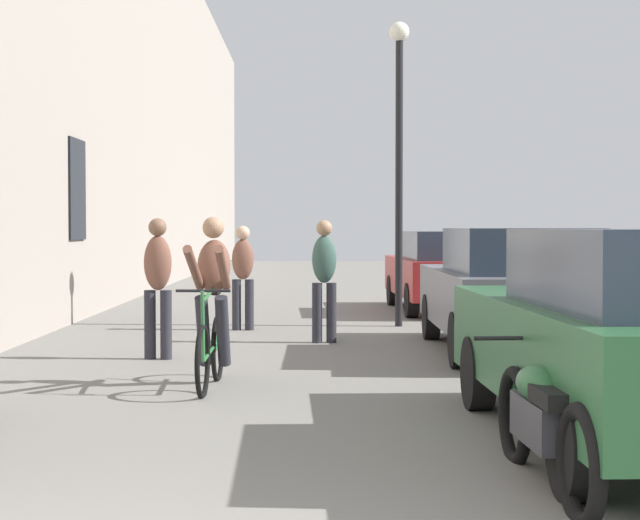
{
  "coord_description": "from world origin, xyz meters",
  "views": [
    {
      "loc": [
        0.77,
        -3.67,
        1.6
      ],
      "look_at": [
        0.89,
        10.9,
        1.13
      ],
      "focal_mm": 56.32,
      "sensor_mm": 36.0,
      "label": 1
    }
  ],
  "objects_px": {
    "cyclist_on_bicycle": "(212,306)",
    "parked_car_second": "(512,289)",
    "street_lamp": "(399,134)",
    "parked_car_third": "(445,270)",
    "pedestrian_far": "(243,271)",
    "parked_motorcycle": "(545,422)",
    "pedestrian_near": "(158,280)",
    "pedestrian_mid": "(324,274)",
    "parked_car_nearest": "(638,336)"
  },
  "relations": [
    {
      "from": "cyclist_on_bicycle",
      "to": "parked_car_second",
      "type": "xyz_separation_m",
      "value": [
        3.54,
        2.59,
        0.01
      ]
    },
    {
      "from": "street_lamp",
      "to": "parked_car_third",
      "type": "bearing_deg",
      "value": 68.42
    },
    {
      "from": "street_lamp",
      "to": "parked_car_second",
      "type": "xyz_separation_m",
      "value": [
        1.13,
        -3.51,
        -2.28
      ]
    },
    {
      "from": "pedestrian_far",
      "to": "parked_car_third",
      "type": "relative_size",
      "value": 0.37
    },
    {
      "from": "cyclist_on_bicycle",
      "to": "parked_motorcycle",
      "type": "height_order",
      "value": "cyclist_on_bicycle"
    },
    {
      "from": "pedestrian_near",
      "to": "pedestrian_mid",
      "type": "relative_size",
      "value": 1.01
    },
    {
      "from": "street_lamp",
      "to": "parked_car_second",
      "type": "bearing_deg",
      "value": -72.18
    },
    {
      "from": "pedestrian_mid",
      "to": "pedestrian_far",
      "type": "distance_m",
      "value": 2.13
    },
    {
      "from": "pedestrian_near",
      "to": "parked_car_second",
      "type": "height_order",
      "value": "pedestrian_near"
    },
    {
      "from": "parked_car_second",
      "to": "pedestrian_mid",
      "type": "bearing_deg",
      "value": 153.2
    },
    {
      "from": "cyclist_on_bicycle",
      "to": "pedestrian_near",
      "type": "relative_size",
      "value": 1.03
    },
    {
      "from": "pedestrian_far",
      "to": "parked_car_nearest",
      "type": "height_order",
      "value": "pedestrian_far"
    },
    {
      "from": "cyclist_on_bicycle",
      "to": "parked_motorcycle",
      "type": "distance_m",
      "value": 4.67
    },
    {
      "from": "pedestrian_far",
      "to": "parked_car_second",
      "type": "height_order",
      "value": "pedestrian_far"
    },
    {
      "from": "parked_car_third",
      "to": "pedestrian_near",
      "type": "bearing_deg",
      "value": -122.64
    },
    {
      "from": "street_lamp",
      "to": "parked_motorcycle",
      "type": "distance_m",
      "value": 10.41
    },
    {
      "from": "pedestrian_far",
      "to": "pedestrian_mid",
      "type": "bearing_deg",
      "value": -54.27
    },
    {
      "from": "parked_car_nearest",
      "to": "parked_car_third",
      "type": "bearing_deg",
      "value": 89.11
    },
    {
      "from": "street_lamp",
      "to": "pedestrian_near",
      "type": "bearing_deg",
      "value": -129.1
    },
    {
      "from": "pedestrian_mid",
      "to": "parked_car_nearest",
      "type": "xyz_separation_m",
      "value": [
        2.17,
        -6.7,
        -0.13
      ]
    },
    {
      "from": "pedestrian_near",
      "to": "street_lamp",
      "type": "height_order",
      "value": "street_lamp"
    },
    {
      "from": "cyclist_on_bicycle",
      "to": "pedestrian_near",
      "type": "xyz_separation_m",
      "value": [
        -0.86,
        2.06,
        0.16
      ]
    },
    {
      "from": "parked_car_third",
      "to": "pedestrian_far",
      "type": "bearing_deg",
      "value": -136.53
    },
    {
      "from": "parked_motorcycle",
      "to": "pedestrian_mid",
      "type": "bearing_deg",
      "value": 99.26
    },
    {
      "from": "pedestrian_near",
      "to": "parked_car_nearest",
      "type": "distance_m",
      "value": 6.53
    },
    {
      "from": "pedestrian_far",
      "to": "parked_car_nearest",
      "type": "xyz_separation_m",
      "value": [
        3.42,
        -8.43,
        -0.09
      ]
    },
    {
      "from": "pedestrian_mid",
      "to": "parked_motorcycle",
      "type": "distance_m",
      "value": 7.86
    },
    {
      "from": "parked_motorcycle",
      "to": "parked_car_second",
      "type": "bearing_deg",
      "value": 80.45
    },
    {
      "from": "pedestrian_mid",
      "to": "parked_car_second",
      "type": "distance_m",
      "value": 2.65
    },
    {
      "from": "pedestrian_mid",
      "to": "parked_motorcycle",
      "type": "bearing_deg",
      "value": -80.74
    },
    {
      "from": "pedestrian_mid",
      "to": "parked_motorcycle",
      "type": "relative_size",
      "value": 0.79
    },
    {
      "from": "pedestrian_near",
      "to": "parked_motorcycle",
      "type": "relative_size",
      "value": 0.8
    },
    {
      "from": "pedestrian_far",
      "to": "parked_car_third",
      "type": "distance_m",
      "value": 4.96
    },
    {
      "from": "cyclist_on_bicycle",
      "to": "parked_car_nearest",
      "type": "xyz_separation_m",
      "value": [
        3.35,
        -2.92,
        0.01
      ]
    },
    {
      "from": "cyclist_on_bicycle",
      "to": "street_lamp",
      "type": "height_order",
      "value": "street_lamp"
    },
    {
      "from": "pedestrian_far",
      "to": "parked_car_third",
      "type": "bearing_deg",
      "value": 43.47
    },
    {
      "from": "pedestrian_far",
      "to": "parked_car_nearest",
      "type": "bearing_deg",
      "value": -67.94
    },
    {
      "from": "street_lamp",
      "to": "pedestrian_far",
      "type": "bearing_deg",
      "value": -166.79
    },
    {
      "from": "pedestrian_far",
      "to": "parked_motorcycle",
      "type": "height_order",
      "value": "pedestrian_far"
    },
    {
      "from": "pedestrian_mid",
      "to": "parked_car_nearest",
      "type": "distance_m",
      "value": 7.04
    },
    {
      "from": "street_lamp",
      "to": "parked_car_nearest",
      "type": "distance_m",
      "value": 9.35
    },
    {
      "from": "cyclist_on_bicycle",
      "to": "parked_car_nearest",
      "type": "bearing_deg",
      "value": -41.08
    },
    {
      "from": "pedestrian_near",
      "to": "parked_car_second",
      "type": "bearing_deg",
      "value": 6.78
    },
    {
      "from": "pedestrian_near",
      "to": "parked_car_nearest",
      "type": "relative_size",
      "value": 0.38
    },
    {
      "from": "pedestrian_far",
      "to": "parked_car_second",
      "type": "xyz_separation_m",
      "value": [
        3.61,
        -2.93,
        -0.09
      ]
    },
    {
      "from": "pedestrian_far",
      "to": "parked_car_nearest",
      "type": "relative_size",
      "value": 0.36
    },
    {
      "from": "pedestrian_far",
      "to": "street_lamp",
      "type": "bearing_deg",
      "value": 13.21
    },
    {
      "from": "parked_car_third",
      "to": "pedestrian_mid",
      "type": "bearing_deg",
      "value": -114.59
    },
    {
      "from": "pedestrian_mid",
      "to": "parked_car_nearest",
      "type": "height_order",
      "value": "pedestrian_mid"
    },
    {
      "from": "pedestrian_near",
      "to": "pedestrian_far",
      "type": "distance_m",
      "value": 3.54
    }
  ]
}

